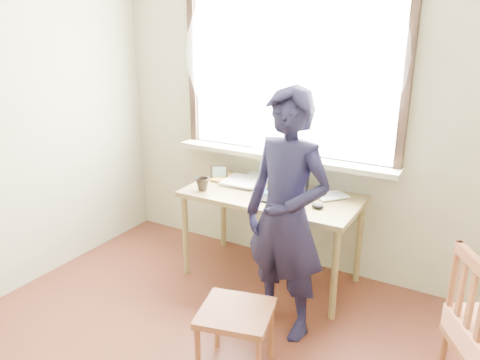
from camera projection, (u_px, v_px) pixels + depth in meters
The scene contains 12 objects.
room_shell at pixel (155, 97), 2.00m from camera, with size 3.52×4.02×2.61m.
desk at pixel (272, 203), 3.55m from camera, with size 1.32×0.66×0.71m.
laptop at pixel (285, 191), 3.43m from camera, with size 0.33×0.27×0.22m.
mug_white at pixel (279, 179), 3.73m from camera, with size 0.11×0.11×0.09m, color white.
mug_dark at pixel (202, 184), 3.59m from camera, with size 0.11×0.11×0.10m, color black.
mouse at pixel (318, 206), 3.25m from camera, with size 0.09×0.06×0.03m, color black.
desk_clutter at pixel (255, 179), 3.81m from camera, with size 0.55×0.52×0.03m.
book_a at pixel (246, 176), 3.91m from camera, with size 0.18×0.24×0.02m, color white.
book_b at pixel (325, 192), 3.53m from camera, with size 0.17×0.23×0.02m, color white.
picture_frame at pixel (219, 173), 3.85m from camera, with size 0.12×0.09×0.11m.
work_chair at pixel (236, 320), 2.64m from camera, with size 0.48×0.47×0.41m.
person at pixel (287, 216), 2.89m from camera, with size 0.58×0.38×1.60m, color black.
Camera 1 is at (1.30, -1.36, 1.94)m, focal length 35.00 mm.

